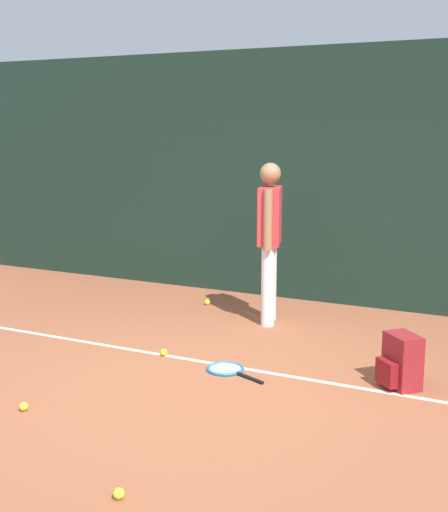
# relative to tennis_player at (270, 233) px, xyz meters

# --- Properties ---
(ground_plane) EXTENTS (12.00, 12.00, 0.00)m
(ground_plane) POSITION_rel_tennis_player_xyz_m (0.19, -1.90, -0.97)
(ground_plane) COLOR #9E5638
(back_fence) EXTENTS (10.00, 0.10, 2.96)m
(back_fence) POSITION_rel_tennis_player_xyz_m (0.19, 1.10, 0.52)
(back_fence) COLOR #192D23
(back_fence) RESTS_ON ground
(court_line) EXTENTS (9.00, 0.05, 0.00)m
(court_line) POSITION_rel_tennis_player_xyz_m (0.19, -1.41, -0.96)
(court_line) COLOR white
(court_line) RESTS_ON ground
(tennis_player) EXTENTS (0.33, 0.51, 1.70)m
(tennis_player) POSITION_rel_tennis_player_xyz_m (0.00, 0.00, 0.00)
(tennis_player) COLOR white
(tennis_player) RESTS_ON ground
(tennis_racket) EXTENTS (0.63, 0.42, 0.03)m
(tennis_racket) POSITION_rel_tennis_player_xyz_m (0.23, -1.51, -0.95)
(tennis_racket) COLOR black
(tennis_racket) RESTS_ON ground
(backpack) EXTENTS (0.38, 0.38, 0.44)m
(backpack) POSITION_rel_tennis_player_xyz_m (1.64, -1.24, -0.76)
(backpack) COLOR maroon
(backpack) RESTS_ON ground
(tennis_ball_near_player) EXTENTS (0.07, 0.07, 0.07)m
(tennis_ball_near_player) POSITION_rel_tennis_player_xyz_m (0.54, -3.60, -0.93)
(tennis_ball_near_player) COLOR #CCE033
(tennis_ball_near_player) RESTS_ON ground
(tennis_ball_by_fence) EXTENTS (0.07, 0.07, 0.07)m
(tennis_ball_by_fence) POSITION_rel_tennis_player_xyz_m (-0.77, -2.91, -0.93)
(tennis_ball_by_fence) COLOR #CCE033
(tennis_ball_by_fence) RESTS_ON ground
(tennis_ball_mid_court) EXTENTS (0.07, 0.07, 0.07)m
(tennis_ball_mid_court) POSITION_rel_tennis_player_xyz_m (-0.91, 0.34, -0.93)
(tennis_ball_mid_court) COLOR #CCE033
(tennis_ball_mid_court) RESTS_ON ground
(tennis_ball_far_left) EXTENTS (0.07, 0.07, 0.07)m
(tennis_ball_far_left) POSITION_rel_tennis_player_xyz_m (-0.46, -1.42, -0.93)
(tennis_ball_far_left) COLOR #CCE033
(tennis_ball_far_left) RESTS_ON ground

